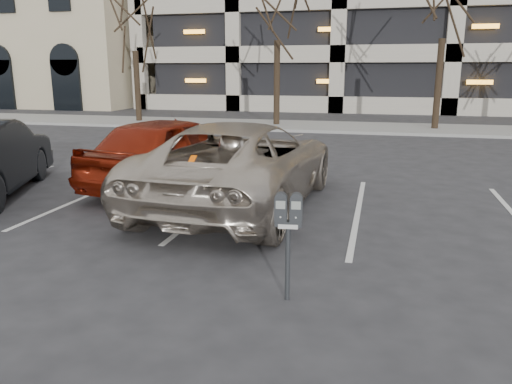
% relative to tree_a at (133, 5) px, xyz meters
% --- Properties ---
extents(ground, '(140.00, 140.00, 0.00)m').
position_rel_tree_a_xyz_m(ground, '(10.00, -16.00, -5.57)').
color(ground, '#28282B').
rests_on(ground, ground).
extents(sidewalk, '(80.00, 4.00, 0.12)m').
position_rel_tree_a_xyz_m(sidewalk, '(10.00, 0.00, -5.51)').
color(sidewalk, gray).
rests_on(sidewalk, ground).
extents(stall_lines, '(16.90, 5.20, 0.00)m').
position_rel_tree_a_xyz_m(stall_lines, '(8.60, -13.70, -5.56)').
color(stall_lines, silver).
rests_on(stall_lines, ground).
extents(office_building, '(26.00, 16.20, 15.00)m').
position_rel_tree_a_xyz_m(office_building, '(-18.00, 13.92, 1.93)').
color(office_building, tan).
rests_on(office_building, ground).
extents(tree_a, '(3.39, 3.39, 7.71)m').
position_rel_tree_a_xyz_m(tree_a, '(0.00, 0.00, 0.00)').
color(tree_a, black).
rests_on(tree_a, ground).
extents(parking_meter, '(0.33, 0.16, 1.25)m').
position_rel_tree_a_xyz_m(parking_meter, '(10.78, -17.60, -4.61)').
color(parking_meter, black).
rests_on(parking_meter, ground).
extents(suv_silver, '(3.07, 6.06, 1.65)m').
position_rel_tree_a_xyz_m(suv_silver, '(9.14, -13.71, -4.74)').
color(suv_silver, beige).
rests_on(suv_silver, ground).
extents(car_red, '(2.77, 5.04, 1.63)m').
position_rel_tree_a_xyz_m(car_red, '(7.15, -12.50, -4.75)').
color(car_red, maroon).
rests_on(car_red, ground).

